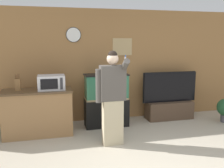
% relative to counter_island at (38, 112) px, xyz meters
% --- Properties ---
extents(wall_back_paneled, '(10.00, 0.08, 2.60)m').
position_rel_counter_island_xyz_m(wall_back_paneled, '(1.62, 0.69, 0.84)').
color(wall_back_paneled, olive).
rests_on(wall_back_paneled, ground_plane).
extents(counter_island, '(1.37, 0.63, 0.92)m').
position_rel_counter_island_xyz_m(counter_island, '(0.00, 0.00, 0.00)').
color(counter_island, olive).
rests_on(counter_island, ground_plane).
extents(microwave, '(0.53, 0.40, 0.29)m').
position_rel_counter_island_xyz_m(microwave, '(0.28, 0.00, 0.60)').
color(microwave, silver).
rests_on(microwave, counter_island).
extents(knife_block, '(0.10, 0.11, 0.34)m').
position_rel_counter_island_xyz_m(knife_block, '(-0.35, 0.02, 0.58)').
color(knife_block, brown).
rests_on(knife_block, counter_island).
extents(aquarium_on_stand, '(0.95, 0.41, 1.17)m').
position_rel_counter_island_xyz_m(aquarium_on_stand, '(1.45, 0.17, 0.12)').
color(aquarium_on_stand, black).
rests_on(aquarium_on_stand, ground_plane).
extents(tv_on_stand, '(1.36, 0.40, 1.15)m').
position_rel_counter_island_xyz_m(tv_on_stand, '(3.04, 0.31, -0.12)').
color(tv_on_stand, '#4C3828').
rests_on(tv_on_stand, ground_plane).
extents(person_standing, '(0.54, 0.41, 1.71)m').
position_rel_counter_island_xyz_m(person_standing, '(1.33, -0.83, 0.43)').
color(person_standing, '#BCAD89').
rests_on(person_standing, ground_plane).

